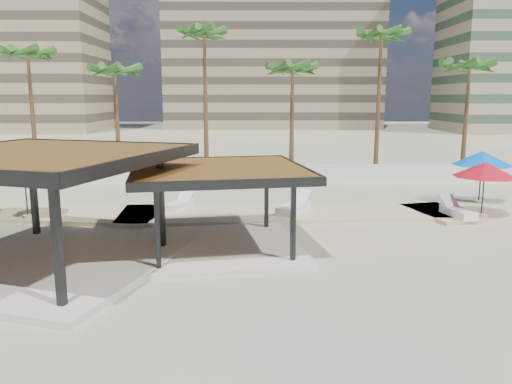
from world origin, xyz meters
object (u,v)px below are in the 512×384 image
umbrella_c (485,170)px  lounger_a (179,204)px  pavilion_central (219,200)px  lounger_c (458,212)px  pavilion_west (42,199)px  lounger_b (294,207)px

umbrella_c → lounger_a: 14.35m
pavilion_central → lounger_c: pavilion_central is taller
umbrella_c → pavilion_west: bearing=-159.5°
lounger_a → lounger_b: bearing=-79.8°
pavilion_central → pavilion_west: size_ratio=0.73×
pavilion_central → pavilion_west: 5.95m
umbrella_c → pavilion_central: bearing=-159.5°
umbrella_c → lounger_a: umbrella_c is taller
pavilion_west → lounger_b: bearing=57.7°
pavilion_west → umbrella_c: bearing=38.1°
pavilion_central → lounger_b: size_ratio=2.87×
pavilion_central → lounger_a: 6.77m
pavilion_west → lounger_c: bearing=39.4°
lounger_b → pavilion_west: bearing=160.4°
lounger_b → umbrella_c: bearing=-65.9°
lounger_a → lounger_c: lounger_c is taller
pavilion_central → lounger_c: size_ratio=3.12×
pavilion_central → umbrella_c: bearing=10.5°
umbrella_c → lounger_c: umbrella_c is taller
pavilion_west → lounger_c: pavilion_west is taller
pavilion_west → lounger_a: pavilion_west is taller
lounger_a → lounger_c: size_ratio=0.98×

